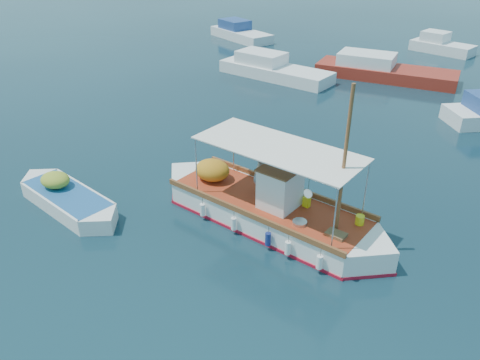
% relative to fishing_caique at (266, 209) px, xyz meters
% --- Properties ---
extents(ground, '(160.00, 160.00, 0.00)m').
position_rel_fishing_caique_xyz_m(ground, '(-0.05, -0.60, -0.52)').
color(ground, black).
rests_on(ground, ground).
extents(fishing_caique, '(9.32, 4.08, 5.83)m').
position_rel_fishing_caique_xyz_m(fishing_caique, '(0.00, 0.00, 0.00)').
color(fishing_caique, white).
rests_on(fishing_caique, ground).
extents(dinghy, '(5.41, 2.66, 1.38)m').
position_rel_fishing_caique_xyz_m(dinghy, '(-7.18, -2.29, -0.23)').
color(dinghy, white).
rests_on(dinghy, ground).
extents(bg_boat_nw, '(8.38, 4.08, 1.80)m').
position_rel_fishing_caique_xyz_m(bg_boat_nw, '(-6.44, 16.67, -0.03)').
color(bg_boat_nw, silver).
rests_on(bg_boat_nw, ground).
extents(bg_boat_n, '(9.27, 2.92, 1.80)m').
position_rel_fishing_caique_xyz_m(bg_boat_n, '(0.41, 19.63, -0.03)').
color(bg_boat_n, maroon).
rests_on(bg_boat_n, ground).
extents(bg_boat_far_w, '(6.94, 5.19, 1.80)m').
position_rel_fishing_caique_xyz_m(bg_boat_far_w, '(-13.58, 26.51, -0.03)').
color(bg_boat_far_w, silver).
rests_on(bg_boat_far_w, ground).
extents(bg_boat_far_n, '(5.24, 3.53, 1.80)m').
position_rel_fishing_caique_xyz_m(bg_boat_far_n, '(3.45, 29.06, -0.03)').
color(bg_boat_far_n, silver).
rests_on(bg_boat_far_n, ground).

